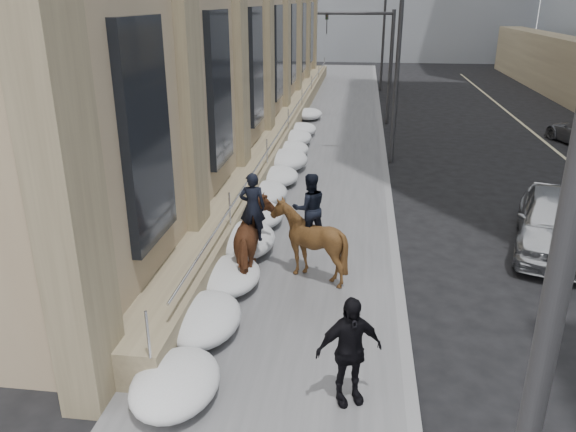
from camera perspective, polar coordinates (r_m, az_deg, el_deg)
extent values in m
plane|color=black|center=(11.70, -1.39, -12.80)|extent=(140.00, 140.00, 0.00)
cube|color=#505053|center=(20.67, 2.82, 2.94)|extent=(5.00, 80.00, 0.12)
cube|color=slate|center=(20.64, 10.09, 2.61)|extent=(0.24, 80.00, 0.12)
cube|color=#726349|center=(30.43, 0.15, 9.70)|extent=(1.10, 44.00, 0.90)
cylinder|color=silver|center=(30.20, 1.01, 11.35)|extent=(0.06, 42.00, 0.06)
cube|color=black|center=(23.10, -3.27, 14.90)|extent=(0.20, 2.20, 4.50)
cylinder|color=#2D2D30|center=(4.60, 24.20, -14.61)|extent=(0.18, 0.18, 8.00)
cylinder|color=#2D2D30|center=(23.74, 11.07, 14.73)|extent=(0.18, 0.18, 8.00)
cylinder|color=#2D2D30|center=(43.66, 9.67, 17.64)|extent=(0.18, 0.18, 8.00)
cylinder|color=#2D2D30|center=(31.80, 10.37, 14.53)|extent=(0.20, 0.20, 6.00)
cylinder|color=#2D2D30|center=(31.58, 6.88, 19.77)|extent=(4.00, 0.16, 0.16)
imported|color=black|center=(31.66, 3.97, 18.96)|extent=(0.18, 0.22, 1.10)
ellipsoid|color=silver|center=(11.73, -8.55, -10.29)|extent=(1.50, 2.10, 0.68)
ellipsoid|color=silver|center=(15.15, -4.35, -2.42)|extent=(1.60, 2.20, 0.72)
ellipsoid|color=silver|center=(18.84, -2.22, 2.33)|extent=(1.40, 2.00, 0.64)
ellipsoid|color=silver|center=(22.58, -0.17, 5.73)|extent=(1.70, 2.30, 0.76)
ellipsoid|color=silver|center=(26.45, 0.77, 7.94)|extent=(1.50, 2.10, 0.66)
imported|color=#512C18|center=(13.72, -3.38, -2.50)|extent=(1.25, 2.26, 1.82)
imported|color=black|center=(13.56, -3.33, 0.88)|extent=(0.68, 0.49, 1.72)
imported|color=#3F2712|center=(13.59, 2.07, -2.53)|extent=(2.05, 2.16, 1.90)
imported|color=black|center=(13.42, 2.17, 0.86)|extent=(1.01, 0.91, 1.72)
imported|color=black|center=(9.59, 6.21, -13.44)|extent=(1.25, 0.89, 1.97)
imported|color=#A7AAAF|center=(17.03, 25.57, -0.50)|extent=(3.24, 5.28, 1.68)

